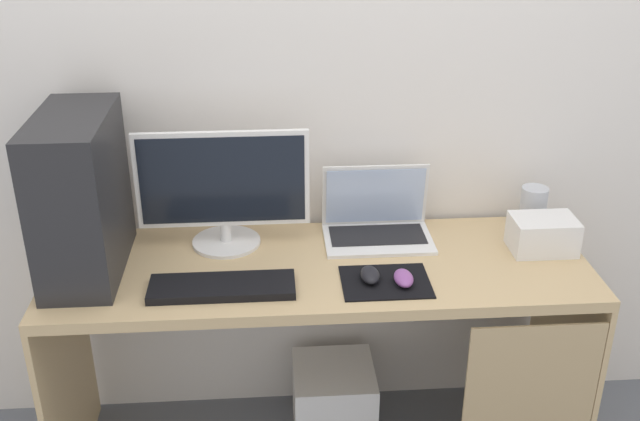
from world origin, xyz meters
The scene contains 12 objects.
wall_back centered at (0.00, 0.32, 1.30)m, with size 4.00×0.05×2.60m.
desk centered at (0.02, -0.01, 0.61)m, with size 1.66×0.57×0.75m.
pc_tower centered at (-0.70, 0.02, 0.99)m, with size 0.21×0.45×0.48m, color #232326.
monitor centered at (-0.29, 0.14, 0.94)m, with size 0.54×0.22×0.39m.
laptop centered at (0.20, 0.17, 0.80)m, with size 0.35×0.23×0.23m.
speaker centered at (0.73, 0.20, 0.82)m, with size 0.09×0.09×0.14m, color #B7BCC6.
projector centered at (0.71, 0.04, 0.81)m, with size 0.20×0.14×0.11m, color white.
keyboard centered at (-0.29, -0.14, 0.76)m, with size 0.42×0.14×0.02m, color black.
mousepad centered at (0.18, -0.13, 0.75)m, with size 0.26×0.20×0.01m, color black.
mouse_left centered at (0.14, -0.12, 0.77)m, with size 0.06×0.10×0.03m, color black.
mouse_right centered at (0.23, -0.14, 0.77)m, with size 0.06×0.10×0.03m, color #8C4C99.
subwoofer centered at (0.05, 0.09, 0.14)m, with size 0.28×0.28×0.28m, color white.
Camera 1 is at (-0.15, -2.01, 1.88)m, focal length 42.00 mm.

